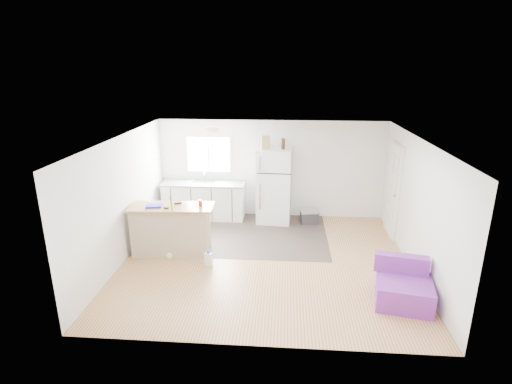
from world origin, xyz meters
TOP-DOWN VIEW (x-y plane):
  - room at (0.00, 0.00)m, footprint 5.51×5.01m
  - vinyl_zone at (-0.73, 1.25)m, footprint 4.05×2.50m
  - window at (-1.55, 2.49)m, footprint 1.18×0.06m
  - interior_door at (2.72, 1.55)m, footprint 0.11×0.92m
  - ceiling_fixture at (-1.20, 1.20)m, footprint 0.30×0.30m
  - kitchen_cabinets at (-1.65, 2.18)m, footprint 2.03×0.63m
  - peninsula at (-1.90, 0.19)m, footprint 1.68×0.72m
  - refrigerator at (0.08, 2.11)m, footprint 0.83×0.79m
  - cooler at (0.95, 2.02)m, footprint 0.48×0.36m
  - purple_seat at (2.28, -1.25)m, footprint 0.99×0.96m
  - cleaner_jug at (-1.07, -0.29)m, footprint 0.16×0.13m
  - mop at (-1.87, -0.04)m, footprint 0.22×0.37m
  - red_cup at (-1.30, 0.24)m, footprint 0.09×0.09m
  - blue_tray at (-2.20, 0.13)m, footprint 0.34×0.27m
  - tool_a at (-1.78, 0.32)m, footprint 0.15×0.10m
  - tool_b at (-1.93, 0.04)m, footprint 0.11×0.06m
  - cardboard_box at (-0.13, 2.06)m, footprint 0.22×0.16m
  - bottle_left at (0.29, 2.06)m, footprint 0.08×0.08m
  - bottle_right at (0.27, 2.13)m, footprint 0.09×0.09m

SIDE VIEW (x-z plane):
  - vinyl_zone at x=-0.73m, z-range 0.00..0.00m
  - cleaner_jug at x=-1.07m, z-range -0.02..0.29m
  - cooler at x=0.95m, z-range 0.00..0.34m
  - mop at x=-1.87m, z-range -0.43..0.89m
  - purple_seat at x=2.28m, z-range -0.09..0.61m
  - kitchen_cabinets at x=-1.65m, z-range -0.13..1.06m
  - peninsula at x=-1.90m, z-range 0.01..1.02m
  - refrigerator at x=0.08m, z-range 0.00..1.79m
  - interior_door at x=2.72m, z-range -0.03..2.07m
  - tool_b at x=-1.93m, z-range 1.01..1.04m
  - tool_a at x=-1.78m, z-range 1.01..1.04m
  - blue_tray at x=-2.20m, z-range 1.01..1.05m
  - red_cup at x=-1.30m, z-range 1.01..1.13m
  - room at x=0.00m, z-range -0.01..2.41m
  - window at x=-1.55m, z-range 1.06..2.04m
  - bottle_left at x=0.29m, z-range 1.79..2.04m
  - bottle_right at x=0.27m, z-range 1.79..2.04m
  - cardboard_box at x=-0.13m, z-range 1.79..2.09m
  - ceiling_fixture at x=-1.20m, z-range 2.32..2.40m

